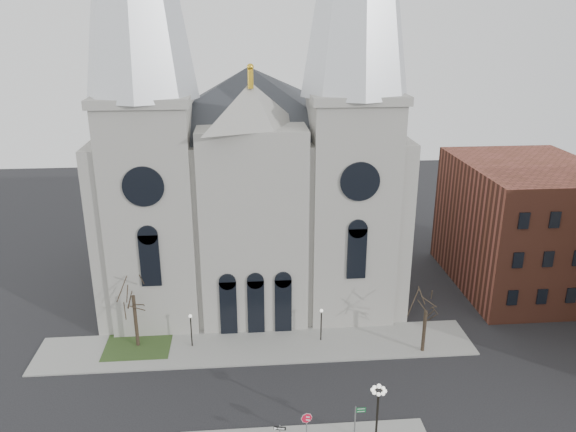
{
  "coord_description": "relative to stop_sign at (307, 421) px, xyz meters",
  "views": [
    {
      "loc": [
        -0.9,
        -33.95,
        28.79
      ],
      "look_at": [
        2.61,
        8.0,
        13.86
      ],
      "focal_mm": 35.0,
      "sensor_mm": 36.0,
      "label": 1
    }
  ],
  "objects": [
    {
      "name": "bg_building_brick",
      "position": [
        26.86,
        23.53,
        5.2
      ],
      "size": [
        14.0,
        18.0,
        14.0
      ],
      "primitive_type": "cube",
      "color": "brown",
      "rests_on": "ground"
    },
    {
      "name": "tree_right",
      "position": [
        11.86,
        10.53,
        2.67
      ],
      "size": [
        3.2,
        3.2,
        6.0
      ],
      "color": "black",
      "rests_on": "ground"
    },
    {
      "name": "cathedral",
      "position": [
        -3.14,
        24.39,
        16.68
      ],
      "size": [
        33.0,
        26.66,
        54.0
      ],
      "color": "#A19E96",
      "rests_on": "ground"
    },
    {
      "name": "grass_patch",
      "position": [
        -14.14,
        13.53,
        -1.71
      ],
      "size": [
        6.0,
        5.0,
        0.18
      ],
      "primitive_type": "cube",
      "color": "#27421C",
      "rests_on": "ground"
    },
    {
      "name": "sidewalk_far",
      "position": [
        -3.14,
        12.53,
        -1.73
      ],
      "size": [
        40.0,
        6.0,
        0.14
      ],
      "primitive_type": "cube",
      "color": "gray",
      "rests_on": "ground"
    },
    {
      "name": "globe_lamp",
      "position": [
        4.78,
        -1.06,
        1.62
      ],
      "size": [
        1.37,
        1.37,
        5.21
      ],
      "rotation": [
        0.0,
        0.0,
        -0.26
      ],
      "color": "black",
      "rests_on": "sidewalk_near"
    },
    {
      "name": "ground",
      "position": [
        -3.14,
        1.53,
        -1.8
      ],
      "size": [
        160.0,
        160.0,
        0.0
      ],
      "primitive_type": "plane",
      "color": "black",
      "rests_on": "ground"
    },
    {
      "name": "tree_left",
      "position": [
        -14.14,
        13.53,
        3.79
      ],
      "size": [
        3.2,
        3.2,
        7.5
      ],
      "color": "black",
      "rests_on": "ground"
    },
    {
      "name": "stop_sign",
      "position": [
        0.0,
        0.0,
        0.0
      ],
      "size": [
        0.82,
        0.22,
        2.31
      ],
      "rotation": [
        0.0,
        0.0,
        -0.23
      ],
      "color": "slate",
      "rests_on": "sidewalk_near"
    },
    {
      "name": "street_name_sign",
      "position": [
        3.61,
        0.15,
        -0.21
      ],
      "size": [
        0.79,
        0.1,
        2.48
      ],
      "rotation": [
        0.0,
        0.0,
        0.0
      ],
      "color": "slate",
      "rests_on": "sidewalk_near"
    },
    {
      "name": "ped_lamp_left",
      "position": [
        -9.14,
        13.03,
        0.53
      ],
      "size": [
        0.32,
        0.32,
        3.26
      ],
      "color": "black",
      "rests_on": "sidewalk_far"
    },
    {
      "name": "ped_lamp_right",
      "position": [
        2.86,
        13.03,
        0.53
      ],
      "size": [
        0.32,
        0.32,
        3.26
      ],
      "color": "black",
      "rests_on": "sidewalk_far"
    }
  ]
}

